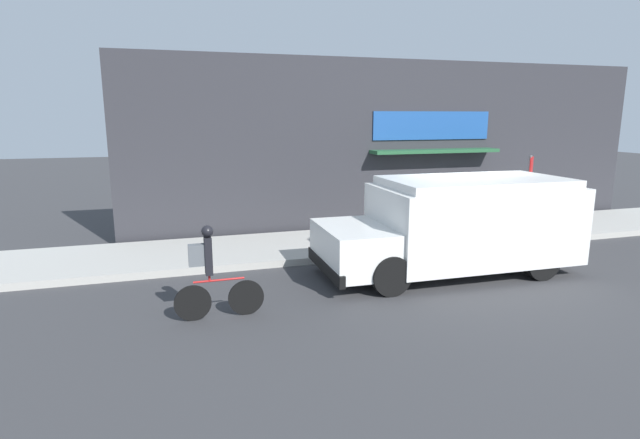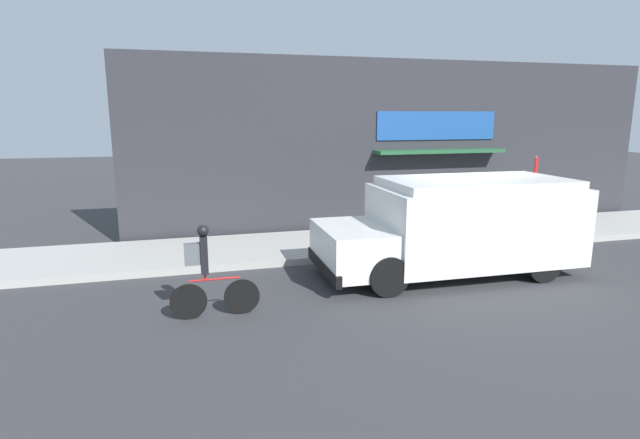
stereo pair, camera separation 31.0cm
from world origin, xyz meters
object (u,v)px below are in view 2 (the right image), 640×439
object	(u,v)px
school_bus	(458,225)
stop_sign_post	(534,183)
cyclist	(207,273)
trash_bin	(480,209)

from	to	relation	value
school_bus	stop_sign_post	xyz separation A→B (m)	(3.34, 1.88, 0.55)
cyclist	stop_sign_post	xyz separation A→B (m)	(8.70, 2.98, 0.84)
cyclist	stop_sign_post	distance (m)	9.24
school_bus	trash_bin	bearing A→B (deg)	52.07
school_bus	cyclist	size ratio (longest dim) A/B	3.44
school_bus	cyclist	distance (m)	5.48
trash_bin	school_bus	bearing A→B (deg)	-128.83
stop_sign_post	trash_bin	bearing A→B (deg)	108.88
school_bus	stop_sign_post	bearing A→B (deg)	30.24
school_bus	trash_bin	xyz separation A→B (m)	(2.79, 3.47, -0.42)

